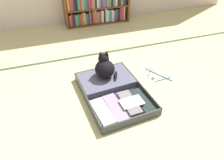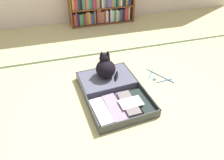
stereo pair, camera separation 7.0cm
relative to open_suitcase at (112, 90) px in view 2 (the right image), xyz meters
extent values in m
plane|color=#C3BC83|center=(-0.02, -0.30, -0.04)|extent=(10.00, 10.00, 0.00)
cube|color=#37472F|center=(-0.02, 0.85, -0.04)|extent=(4.80, 0.05, 0.00)
cube|color=brown|center=(-0.16, 1.94, 0.38)|extent=(0.03, 0.28, 0.84)
cube|color=brown|center=(0.39, 1.94, -0.03)|extent=(1.10, 0.28, 0.02)
cube|color=brown|center=(0.39, 1.94, 0.25)|extent=(1.07, 0.28, 0.02)
cube|color=#B0372B|center=(-0.11, 1.93, 0.09)|extent=(0.04, 0.24, 0.20)
cube|color=#705093|center=(-0.08, 1.94, 0.11)|extent=(0.02, 0.24, 0.22)
cube|color=#291C2C|center=(-0.05, 1.93, 0.09)|extent=(0.03, 0.24, 0.20)
cube|color=#4A8B59|center=(-0.01, 1.93, 0.09)|extent=(0.04, 0.24, 0.19)
cube|color=#387B5E|center=(0.03, 1.95, 0.09)|extent=(0.04, 0.24, 0.19)
cube|color=red|center=(0.07, 1.93, 0.09)|extent=(0.03, 0.24, 0.19)
cube|color=#917457|center=(0.11, 1.94, 0.10)|extent=(0.03, 0.24, 0.21)
cube|color=gold|center=(0.14, 1.94, 0.10)|extent=(0.03, 0.24, 0.20)
cube|color=#3B4F85|center=(0.18, 1.94, 0.09)|extent=(0.04, 0.24, 0.18)
cube|color=navy|center=(0.21, 1.95, 0.09)|extent=(0.02, 0.24, 0.20)
cube|color=#987256|center=(0.24, 1.93, 0.10)|extent=(0.02, 0.24, 0.22)
cube|color=#29122C|center=(0.26, 1.93, 0.09)|extent=(0.02, 0.24, 0.20)
cube|color=#B74127|center=(0.29, 1.94, 0.11)|extent=(0.04, 0.24, 0.24)
cube|color=#966E5D|center=(0.33, 1.95, 0.11)|extent=(0.03, 0.24, 0.23)
cube|color=#94765F|center=(0.37, 1.94, 0.09)|extent=(0.03, 0.24, 0.19)
cube|color=#AE3B30|center=(0.41, 1.95, 0.10)|extent=(0.04, 0.24, 0.21)
cube|color=silver|center=(0.45, 1.94, 0.10)|extent=(0.04, 0.24, 0.21)
cube|color=black|center=(0.49, 1.94, 0.09)|extent=(0.03, 0.24, 0.19)
cube|color=silver|center=(0.52, 1.93, 0.11)|extent=(0.03, 0.24, 0.23)
cube|color=silver|center=(0.55, 1.94, 0.10)|extent=(0.04, 0.24, 0.20)
cube|color=#3B885B|center=(0.60, 1.94, 0.10)|extent=(0.04, 0.24, 0.21)
cube|color=silver|center=(0.64, 1.93, 0.10)|extent=(0.03, 0.24, 0.20)
cube|color=#8E835B|center=(0.67, 1.95, 0.09)|extent=(0.03, 0.24, 0.18)
cube|color=#364394|center=(0.71, 1.94, 0.10)|extent=(0.04, 0.24, 0.21)
cube|color=black|center=(0.76, 1.93, 0.10)|extent=(0.04, 0.24, 0.21)
cube|color=#AD2F3D|center=(0.80, 1.93, 0.11)|extent=(0.04, 0.24, 0.23)
cube|color=#B63D37|center=(0.83, 1.94, 0.11)|extent=(0.03, 0.24, 0.23)
cube|color=silver|center=(0.86, 1.94, 0.11)|extent=(0.02, 0.24, 0.24)
cube|color=gold|center=(-0.12, 1.95, 0.35)|extent=(0.03, 0.24, 0.19)
cube|color=#B4313C|center=(-0.08, 1.94, 0.36)|extent=(0.04, 0.24, 0.21)
cube|color=slate|center=(-0.04, 1.95, 0.36)|extent=(0.02, 0.24, 0.20)
cube|color=#1E2926|center=(-0.01, 1.93, 0.37)|extent=(0.03, 0.24, 0.23)
cube|color=#25152C|center=(0.02, 1.95, 0.37)|extent=(0.03, 0.24, 0.23)
cube|color=#338762|center=(0.05, 1.94, 0.36)|extent=(0.04, 0.24, 0.21)
cube|color=#B3393D|center=(0.08, 1.94, 0.37)|extent=(0.02, 0.24, 0.23)
cube|color=#937858|center=(0.12, 1.93, 0.37)|extent=(0.04, 0.24, 0.24)
cube|color=#367A59|center=(0.16, 1.94, 0.36)|extent=(0.04, 0.24, 0.20)
cube|color=#2F4684|center=(0.20, 1.95, 0.36)|extent=(0.03, 0.24, 0.21)
cube|color=#AC3135|center=(0.23, 1.94, 0.35)|extent=(0.03, 0.24, 0.20)
cube|color=#AF2E3B|center=(0.26, 1.94, 0.37)|extent=(0.02, 0.24, 0.23)
cube|color=#9E8360|center=(0.28, 1.93, 0.37)|extent=(0.02, 0.24, 0.22)
cube|color=#9A705A|center=(0.31, 1.93, 0.35)|extent=(0.03, 0.24, 0.19)
cube|color=black|center=(0.34, 1.94, 0.37)|extent=(0.03, 0.24, 0.22)
cube|color=#99755D|center=(0.41, 1.94, 0.35)|extent=(0.03, 0.24, 0.20)
cube|color=#2E4E82|center=(0.45, 1.95, 0.35)|extent=(0.04, 0.24, 0.18)
cube|color=#363B3A|center=(0.02, -0.27, -0.03)|extent=(0.63, 0.48, 0.01)
cube|color=#363B3A|center=(0.04, -0.48, 0.01)|extent=(0.60, 0.06, 0.09)
cube|color=#363B3A|center=(-0.27, -0.29, 0.01)|extent=(0.05, 0.44, 0.09)
cube|color=#363B3A|center=(0.32, -0.25, 0.01)|extent=(0.05, 0.44, 0.09)
cube|color=#4D485D|center=(0.02, -0.27, -0.02)|extent=(0.61, 0.46, 0.01)
cube|color=#363B3A|center=(-0.01, 0.17, -0.03)|extent=(0.63, 0.48, 0.01)
cube|color=#363B3A|center=(-0.03, 0.38, 0.01)|extent=(0.60, 0.06, 0.09)
cube|color=#363B3A|center=(-0.30, 0.14, 0.01)|extent=(0.05, 0.44, 0.09)
cube|color=#363B3A|center=(0.28, 0.19, 0.01)|extent=(0.05, 0.44, 0.09)
cube|color=#4D485D|center=(-0.01, 0.17, -0.02)|extent=(0.61, 0.46, 0.01)
cylinder|color=black|center=(0.01, -0.05, -0.02)|extent=(0.58, 0.06, 0.02)
cube|color=silver|center=(-0.18, -0.29, -0.01)|extent=(0.16, 0.38, 0.01)
cube|color=#A07D9C|center=(-0.19, -0.28, 0.00)|extent=(0.15, 0.34, 0.02)
cube|color=silver|center=(-0.19, -0.29, 0.02)|extent=(0.17, 0.37, 0.02)
cube|color=#9F7B9D|center=(-0.05, -0.28, -0.01)|extent=(0.16, 0.39, 0.02)
cube|color=gray|center=(-0.05, -0.27, 0.01)|extent=(0.17, 0.39, 0.02)
cube|color=silver|center=(0.09, -0.27, -0.01)|extent=(0.16, 0.32, 0.02)
cube|color=gray|center=(0.09, -0.26, 0.01)|extent=(0.15, 0.36, 0.02)
cube|color=slate|center=(0.09, -0.27, 0.03)|extent=(0.14, 0.34, 0.02)
cube|color=#27182B|center=(0.23, -0.26, -0.01)|extent=(0.15, 0.32, 0.02)
cube|color=#1F2928|center=(0.24, -0.25, 0.01)|extent=(0.16, 0.36, 0.02)
cube|color=white|center=(0.11, -0.28, 0.04)|extent=(0.23, 0.16, 0.01)
cube|color=#4F5267|center=(-0.01, 0.17, 0.01)|extent=(0.60, 0.45, 0.08)
torus|color=white|center=(0.06, 0.14, 0.05)|extent=(0.07, 0.07, 0.01)
cylinder|color=black|center=(-0.19, 0.35, 0.01)|extent=(0.02, 0.02, 0.08)
cylinder|color=black|center=(0.14, 0.38, 0.01)|extent=(0.02, 0.02, 0.08)
cube|color=yellow|center=(0.03, -0.47, 0.00)|extent=(0.04, 0.01, 0.02)
cube|color=green|center=(-0.03, -0.48, 0.00)|extent=(0.04, 0.00, 0.02)
ellipsoid|color=black|center=(-0.01, 0.19, 0.15)|extent=(0.24, 0.25, 0.19)
ellipsoid|color=black|center=(-0.01, 0.25, 0.11)|extent=(0.16, 0.09, 0.11)
sphere|color=black|center=(-0.01, 0.24, 0.25)|extent=(0.12, 0.12, 0.12)
cone|color=black|center=(0.03, 0.23, 0.32)|extent=(0.05, 0.05, 0.06)
cone|color=black|center=(-0.04, 0.24, 0.32)|extent=(0.05, 0.05, 0.06)
sphere|color=yellow|center=(0.02, 0.29, 0.25)|extent=(0.02, 0.02, 0.02)
sphere|color=yellow|center=(-0.02, 0.29, 0.25)|extent=(0.02, 0.02, 0.02)
ellipsoid|color=black|center=(0.10, 0.14, 0.07)|extent=(0.09, 0.17, 0.03)
cylinder|color=#21559A|center=(0.63, 0.13, -0.03)|extent=(0.19, 0.34, 0.01)
cylinder|color=#21559A|center=(0.64, 0.03, -0.03)|extent=(0.21, 0.03, 0.01)
cylinder|color=#21559A|center=(0.55, 0.20, -0.03)|extent=(0.14, 0.17, 0.01)
torus|color=#21559A|center=(0.54, 0.08, -0.03)|extent=(0.06, 0.06, 0.01)
camera|label=1|loc=(-0.54, -1.62, 1.43)|focal=33.61mm
camera|label=2|loc=(-0.48, -1.64, 1.43)|focal=33.61mm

